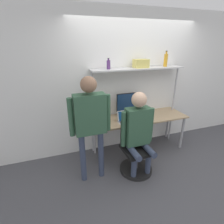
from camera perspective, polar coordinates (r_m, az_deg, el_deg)
ground_plane at (r=3.60m, az=10.67°, el=-14.40°), size 12.00×12.00×0.00m
wall_back at (r=3.59m, az=6.94°, el=9.52°), size 8.00×0.06×2.70m
desk at (r=3.52m, az=8.81°, el=-2.79°), size 1.90×0.62×0.73m
shelf_unit at (r=3.39m, az=8.47°, el=10.64°), size 1.81×0.31×1.67m
monitor at (r=3.43m, az=5.48°, el=2.77°), size 0.50×0.22×0.47m
laptop at (r=3.23m, az=4.64°, el=-2.24°), size 0.31×0.21×0.21m
cell_phone at (r=3.37m, az=8.80°, el=-2.40°), size 0.07×0.15×0.01m
office_chair at (r=3.14m, az=7.64°, el=-14.04°), size 0.56×0.56×0.90m
person_seated at (r=2.82m, az=8.62°, el=-5.21°), size 0.56×0.48×1.41m
person_standing at (r=2.55m, az=-7.15°, el=-1.84°), size 0.62×0.23×1.69m
bottle_amber at (r=3.65m, az=17.12°, el=15.94°), size 0.07×0.07×0.29m
bottle_purple at (r=3.13m, az=-1.15°, el=15.23°), size 0.06×0.06×0.19m
storage_box at (r=3.37m, az=9.43°, el=15.35°), size 0.27×0.17×0.15m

